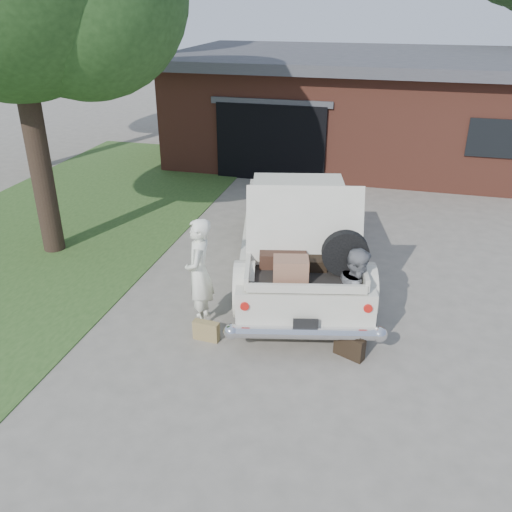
# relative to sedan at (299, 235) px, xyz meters

# --- Properties ---
(ground) EXTENTS (90.00, 90.00, 0.00)m
(ground) POSITION_rel_sedan_xyz_m (-0.42, -2.25, -0.83)
(ground) COLOR gray
(ground) RESTS_ON ground
(grass_strip) EXTENTS (6.00, 16.00, 0.02)m
(grass_strip) POSITION_rel_sedan_xyz_m (-5.92, 0.75, -0.82)
(grass_strip) COLOR #2D4C1E
(grass_strip) RESTS_ON ground
(house) EXTENTS (12.80, 7.80, 3.30)m
(house) POSITION_rel_sedan_xyz_m (0.57, 9.22, 0.85)
(house) COLOR brown
(house) RESTS_ON ground
(sedan) EXTENTS (3.35, 5.96, 2.29)m
(sedan) POSITION_rel_sedan_xyz_m (0.00, 0.00, 0.00)
(sedan) COLOR beige
(sedan) RESTS_ON ground
(woman_left) EXTENTS (0.57, 0.75, 1.85)m
(woman_left) POSITION_rel_sedan_xyz_m (-1.23, -2.14, 0.10)
(woman_left) COLOR white
(woman_left) RESTS_ON ground
(woman_right) EXTENTS (0.63, 0.80, 1.61)m
(woman_right) POSITION_rel_sedan_xyz_m (1.28, -2.06, -0.02)
(woman_right) COLOR gray
(woman_right) RESTS_ON ground
(suitcase_left) EXTENTS (0.43, 0.17, 0.32)m
(suitcase_left) POSITION_rel_sedan_xyz_m (-0.98, -2.61, -0.66)
(suitcase_left) COLOR #9A834E
(suitcase_left) RESTS_ON ground
(suitcase_right) EXTENTS (0.49, 0.33, 0.36)m
(suitcase_right) POSITION_rel_sedan_xyz_m (1.26, -2.49, -0.64)
(suitcase_right) COLOR black
(suitcase_right) RESTS_ON ground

